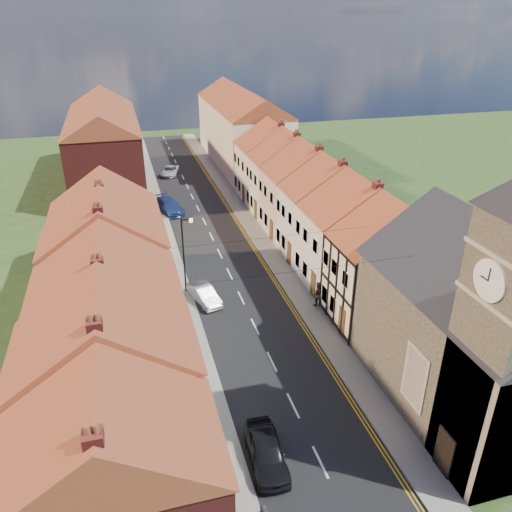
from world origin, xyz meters
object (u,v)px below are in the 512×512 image
at_px(lamppost, 185,251).
at_px(car_far, 169,206).
at_px(car_mid, 204,294).
at_px(church, 492,317).
at_px(car_distant, 170,171).
at_px(car_near, 266,452).
at_px(pedestrian_right, 317,294).

distance_m(lamppost, car_far, 17.90).
bearing_deg(car_mid, car_far, 75.59).
height_order(church, car_distant, church).
height_order(church, car_mid, church).
distance_m(lamppost, car_distant, 31.62).
relative_size(lamppost, car_mid, 1.61).
height_order(car_mid, car_distant, car_mid).
distance_m(church, car_far, 36.93).
bearing_deg(lamppost, car_distant, 85.79).
height_order(car_near, car_mid, car_near).
xyz_separation_m(church, lamppost, (-13.17, 16.68, -2.34)).
bearing_deg(lamppost, car_far, 88.02).
bearing_deg(church, car_distant, 102.73).
distance_m(car_mid, car_far, 19.44).
relative_size(car_near, car_far, 0.84).
bearing_deg(church, car_near, -176.99).
relative_size(church, car_far, 3.07).
bearing_deg(car_near, church, 6.48).
height_order(church, car_far, church).
bearing_deg(church, pedestrian_right, 109.52).
xyz_separation_m(car_mid, car_distant, (1.28, 33.17, -0.02)).
relative_size(lamppost, car_distant, 1.41).
xyz_separation_m(car_distant, pedestrian_right, (6.60, -36.07, 0.48)).
relative_size(lamppost, pedestrian_right, 3.15).
bearing_deg(lamppost, car_near, -85.76).
bearing_deg(car_near, pedestrian_right, 62.34).
relative_size(car_near, car_distant, 0.97).
distance_m(car_far, pedestrian_right, 23.82).
height_order(car_near, car_distant, car_near).
xyz_separation_m(church, pedestrian_right, (-4.26, 12.01, -4.80)).
xyz_separation_m(lamppost, car_far, (0.61, 17.66, -2.82)).
bearing_deg(lamppost, church, -51.70).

